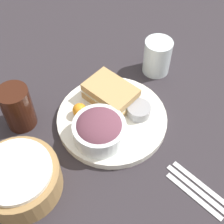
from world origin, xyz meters
TOP-DOWN VIEW (x-y plane):
  - ground_plane at (0.00, 0.00)m, footprint 4.00×4.00m
  - plate at (0.00, 0.00)m, footprint 0.30×0.30m
  - sandwich at (0.05, -0.03)m, footprint 0.16×0.13m
  - salad_bowl at (-0.04, 0.06)m, footprint 0.13×0.13m
  - dressing_cup at (-0.03, -0.07)m, footprint 0.06×0.06m
  - orange_wedge at (0.05, 0.07)m, footprint 0.04×0.04m
  - drink_glass at (0.12, 0.21)m, footprint 0.08×0.08m
  - bread_basket at (-0.06, 0.28)m, footprint 0.19×0.19m
  - fork at (-0.27, -0.09)m, footprint 0.17×0.06m
  - knife at (-0.28, -0.08)m, footprint 0.18×0.06m
  - spoon at (-0.28, -0.06)m, footprint 0.15×0.05m
  - water_glass at (0.11, -0.22)m, footprint 0.08×0.08m

SIDE VIEW (x-z plane):
  - ground_plane at x=0.00m, z-range 0.00..0.00m
  - fork at x=-0.27m, z-range 0.00..0.01m
  - knife at x=-0.28m, z-range 0.00..0.01m
  - spoon at x=-0.28m, z-range 0.00..0.01m
  - plate at x=0.00m, z-range 0.00..0.02m
  - dressing_cup at x=-0.03m, z-range 0.02..0.05m
  - orange_wedge at x=0.05m, z-range 0.02..0.06m
  - bread_basket at x=-0.06m, z-range 0.00..0.08m
  - sandwich at x=0.05m, z-range 0.02..0.07m
  - water_glass at x=0.11m, z-range 0.00..0.11m
  - salad_bowl at x=-0.04m, z-range 0.02..0.09m
  - drink_glass at x=0.12m, z-range 0.00..0.12m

